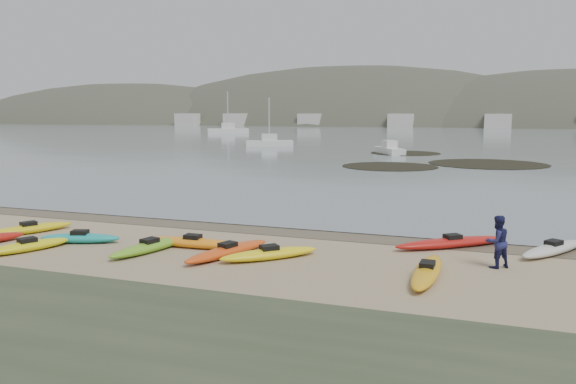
% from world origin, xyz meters
% --- Properties ---
extents(ground, '(600.00, 600.00, 0.00)m').
position_xyz_m(ground, '(0.00, 0.00, 0.00)').
color(ground, tan).
rests_on(ground, ground).
extents(wet_sand, '(60.00, 60.00, 0.00)m').
position_xyz_m(wet_sand, '(0.00, -0.30, 0.00)').
color(wet_sand, brown).
rests_on(wet_sand, ground).
extents(water, '(1200.00, 1200.00, 0.00)m').
position_xyz_m(water, '(0.00, 300.00, 0.01)').
color(water, slate).
rests_on(water, ground).
extents(kayaks, '(21.29, 8.73, 0.34)m').
position_xyz_m(kayaks, '(-0.77, -4.09, 0.17)').
color(kayaks, yellow).
rests_on(kayaks, ground).
extents(person_east, '(0.99, 0.96, 1.61)m').
position_xyz_m(person_east, '(7.82, -3.20, 0.80)').
color(person_east, navy).
rests_on(person_east, ground).
extents(kelp_mats, '(17.83, 23.83, 0.04)m').
position_xyz_m(kelp_mats, '(3.02, 33.30, 0.03)').
color(kelp_mats, black).
rests_on(kelp_mats, water).
extents(moored_boats, '(95.53, 73.71, 1.21)m').
position_xyz_m(moored_boats, '(-1.47, 79.69, 0.54)').
color(moored_boats, silver).
rests_on(moored_boats, ground).
extents(far_town, '(199.00, 5.00, 4.00)m').
position_xyz_m(far_town, '(6.00, 145.00, 2.00)').
color(far_town, beige).
rests_on(far_town, ground).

